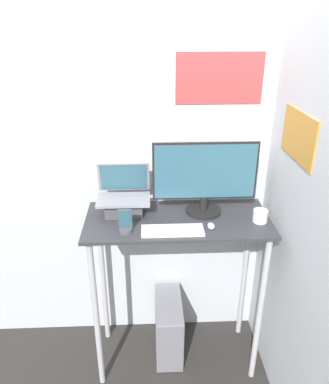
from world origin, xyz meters
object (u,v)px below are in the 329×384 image
Objects in this scene: laptop at (124,201)px; cell_phone at (125,225)px; mouse at (211,226)px; monitor at (205,179)px; keyboard at (173,230)px; computer_tower at (169,326)px.

cell_phone is (0.02, -0.23, -0.04)m from laptop.
mouse is at bearing -22.53° from laptop.
monitor is 0.56m from cell_phone.
mouse is at bearing 7.22° from keyboard.
laptop reaches higher than mouse.
keyboard is 0.82× the size of computer_tower.
laptop is 0.23m from cell_phone.
laptop is at bearing 178.90° from monitor.
monitor is 0.38m from keyboard.
monitor is 9.71× the size of mouse.
cell_phone is at bearing -85.16° from laptop.
monitor reaches higher than computer_tower.
cell_phone is 1.02m from computer_tower.
computer_tower is at bearing 141.80° from mouse.
keyboard is 0.27m from cell_phone.
monitor is 1.45× the size of computer_tower.
laptop reaches higher than keyboard.
monitor reaches higher than cell_phone.
computer_tower is (0.26, 0.20, -0.97)m from cell_phone.
monitor is at bearing 94.73° from mouse.
laptop is 0.90× the size of keyboard.
laptop is 1.05m from computer_tower.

